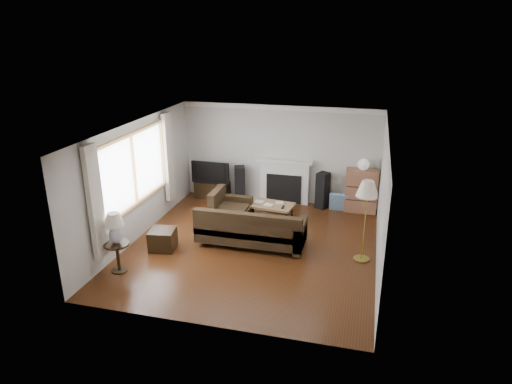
% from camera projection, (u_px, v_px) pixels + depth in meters
% --- Properties ---
extents(room, '(5.10, 5.60, 2.54)m').
position_uv_depth(room, '(252.00, 190.00, 9.06)').
color(room, '#47240F').
rests_on(room, ground).
extents(window, '(0.12, 2.74, 1.54)m').
position_uv_depth(window, '(134.00, 169.00, 9.35)').
color(window, olive).
rests_on(window, room).
extents(curtain_near, '(0.10, 0.35, 2.10)m').
position_uv_depth(curtain_near, '(95.00, 203.00, 8.01)').
color(curtain_near, beige).
rests_on(curtain_near, room).
extents(curtain_far, '(0.10, 0.35, 2.10)m').
position_uv_depth(curtain_far, '(169.00, 157.00, 10.77)').
color(curtain_far, beige).
rests_on(curtain_far, room).
extents(fireplace, '(1.40, 0.26, 1.15)m').
position_uv_depth(fireplace, '(284.00, 181.00, 11.66)').
color(fireplace, white).
rests_on(fireplace, room).
extents(tv_stand, '(0.89, 0.40, 0.45)m').
position_uv_depth(tv_stand, '(212.00, 190.00, 12.10)').
color(tv_stand, black).
rests_on(tv_stand, ground).
extents(television, '(1.01, 0.13, 0.58)m').
position_uv_depth(television, '(212.00, 171.00, 11.92)').
color(television, black).
rests_on(television, tv_stand).
extents(speaker_left, '(0.34, 0.37, 0.91)m').
position_uv_depth(speaker_left, '(240.00, 183.00, 11.87)').
color(speaker_left, black).
rests_on(speaker_left, ground).
extents(speaker_right, '(0.36, 0.38, 0.92)m').
position_uv_depth(speaker_right, '(323.00, 190.00, 11.37)').
color(speaker_right, black).
rests_on(speaker_right, ground).
extents(bookshelf, '(0.77, 0.37, 1.06)m').
position_uv_depth(bookshelf, '(361.00, 191.00, 11.12)').
color(bookshelf, '#935E44').
rests_on(bookshelf, ground).
extents(globe_lamp, '(0.27, 0.27, 0.27)m').
position_uv_depth(globe_lamp, '(364.00, 164.00, 10.89)').
color(globe_lamp, white).
rests_on(globe_lamp, bookshelf).
extents(sectional_sofa, '(2.42, 1.77, 0.78)m').
position_uv_depth(sectional_sofa, '(251.00, 227.00, 9.45)').
color(sectional_sofa, black).
rests_on(sectional_sofa, ground).
extents(coffee_table, '(1.19, 0.75, 0.44)m').
position_uv_depth(coffee_table, '(269.00, 212.00, 10.65)').
color(coffee_table, olive).
rests_on(coffee_table, ground).
extents(footstool, '(0.57, 0.57, 0.42)m').
position_uv_depth(footstool, '(163.00, 239.00, 9.32)').
color(footstool, black).
rests_on(footstool, ground).
extents(floor_lamp, '(0.48, 0.48, 1.63)m').
position_uv_depth(floor_lamp, '(365.00, 221.00, 8.68)').
color(floor_lamp, '#A18E38').
rests_on(floor_lamp, ground).
extents(side_table, '(0.46, 0.46, 0.58)m').
position_uv_depth(side_table, '(118.00, 257.00, 8.44)').
color(side_table, black).
rests_on(side_table, ground).
extents(table_lamp, '(0.37, 0.37, 0.59)m').
position_uv_depth(table_lamp, '(115.00, 229.00, 8.24)').
color(table_lamp, silver).
rests_on(table_lamp, side_table).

